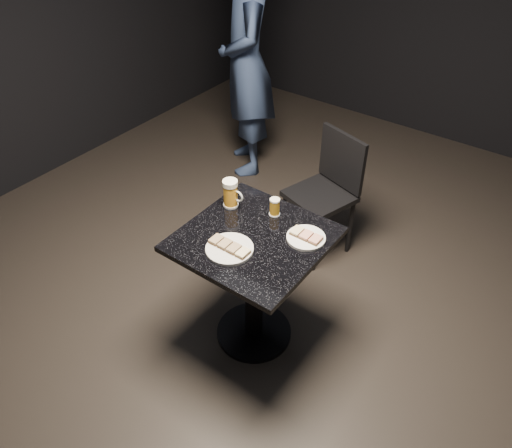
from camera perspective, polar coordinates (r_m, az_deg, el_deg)
The scene contains 11 objects.
floor at distance 3.04m, azimuth -0.23°, elevation -12.34°, with size 6.00×6.00×0.00m, color black.
room_shell at distance 1.98m, azimuth -0.37°, elevation 23.38°, with size 6.00×6.00×6.00m.
plate_large at distance 2.43m, azimuth -3.04°, elevation -2.85°, with size 0.24×0.24×0.01m, color silver.
plate_small at distance 2.50m, azimuth 5.73°, elevation -1.58°, with size 0.20×0.20×0.01m, color white.
patron at distance 4.09m, azimuth -1.05°, elevation 17.88°, with size 0.67×0.44×1.83m, color navy.
table at distance 2.67m, azimuth -0.26°, elevation -5.46°, with size 0.70×0.70×0.75m.
beer_mug at distance 2.67m, azimuth -2.90°, elevation 3.52°, with size 0.12×0.08×0.16m.
beer_tumbler at distance 2.62m, azimuth 2.15°, elevation 1.97°, with size 0.06×0.06×0.10m.
chair at distance 3.33m, azimuth 8.15°, elevation 4.19°, with size 0.47×0.47×0.86m.
canapes_on_plate_large at distance 2.42m, azimuth -3.05°, elevation -2.56°, with size 0.21×0.07×0.02m.
canapes_on_plate_small at distance 2.49m, azimuth 5.75°, elevation -1.30°, with size 0.16×0.07×0.02m.
Camera 1 is at (1.14, -1.53, 2.37)m, focal length 35.00 mm.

